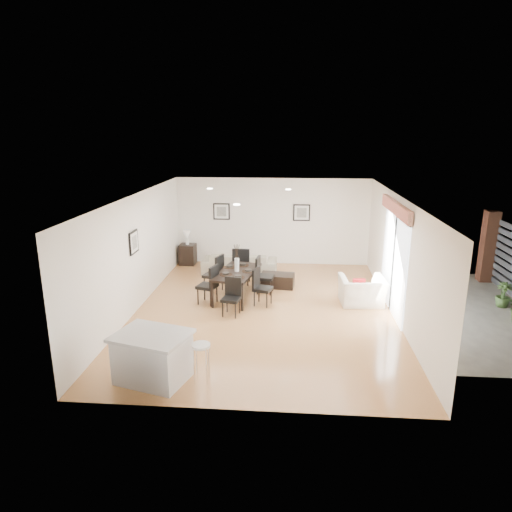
# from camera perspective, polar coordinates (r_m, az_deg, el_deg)

# --- Properties ---
(ground) EXTENTS (8.00, 8.00, 0.00)m
(ground) POSITION_cam_1_polar(r_m,az_deg,el_deg) (10.85, 1.02, -6.81)
(ground) COLOR tan
(ground) RESTS_ON ground
(wall_back) EXTENTS (6.00, 0.04, 2.70)m
(wall_back) POSITION_cam_1_polar(r_m,az_deg,el_deg) (14.30, 2.07, 4.33)
(wall_back) COLOR white
(wall_back) RESTS_ON ground
(wall_front) EXTENTS (6.00, 0.04, 2.70)m
(wall_front) POSITION_cam_1_polar(r_m,az_deg,el_deg) (6.65, -1.15, -9.08)
(wall_front) COLOR white
(wall_front) RESTS_ON ground
(wall_left) EXTENTS (0.04, 8.00, 2.70)m
(wall_left) POSITION_cam_1_polar(r_m,az_deg,el_deg) (11.01, -14.73, 0.42)
(wall_left) COLOR white
(wall_left) RESTS_ON ground
(wall_right) EXTENTS (0.04, 8.00, 2.70)m
(wall_right) POSITION_cam_1_polar(r_m,az_deg,el_deg) (10.66, 17.37, -0.27)
(wall_right) COLOR white
(wall_right) RESTS_ON ground
(ceiling) EXTENTS (6.00, 8.00, 0.02)m
(ceiling) POSITION_cam_1_polar(r_m,az_deg,el_deg) (10.14, 1.10, 7.46)
(ceiling) COLOR white
(ceiling) RESTS_ON wall_back
(sofa) EXTENTS (2.18, 0.88, 0.63)m
(sofa) POSITION_cam_1_polar(r_m,az_deg,el_deg) (13.47, -2.07, -0.90)
(sofa) COLOR #A39B84
(sofa) RESTS_ON ground
(armchair) EXTENTS (1.11, 0.99, 0.68)m
(armchair) POSITION_cam_1_polar(r_m,az_deg,el_deg) (11.39, 13.10, -4.28)
(armchair) COLOR white
(armchair) RESTS_ON ground
(courtyard_plant_b) EXTENTS (0.40, 0.40, 0.61)m
(courtyard_plant_b) POSITION_cam_1_polar(r_m,az_deg,el_deg) (12.45, 28.51, -4.29)
(courtyard_plant_b) COLOR #3C5926
(courtyard_plant_b) RESTS_ON ground
(dining_table) EXTENTS (1.15, 1.83, 0.71)m
(dining_table) POSITION_cam_1_polar(r_m,az_deg,el_deg) (11.43, -2.40, -2.25)
(dining_table) COLOR black
(dining_table) RESTS_ON ground
(dining_chair_wnear) EXTENTS (0.55, 0.55, 0.98)m
(dining_chair_wnear) POSITION_cam_1_polar(r_m,az_deg,el_deg) (11.12, -5.74, -3.32)
(dining_chair_wnear) COLOR black
(dining_chair_wnear) RESTS_ON ground
(dining_chair_wfar) EXTENTS (0.56, 0.56, 0.99)m
(dining_chair_wfar) POSITION_cam_1_polar(r_m,az_deg,el_deg) (11.91, -5.02, -1.96)
(dining_chair_wfar) COLOR black
(dining_chair_wfar) RESTS_ON ground
(dining_chair_enear) EXTENTS (0.51, 0.51, 0.91)m
(dining_chair_enear) POSITION_cam_1_polar(r_m,az_deg,el_deg) (11.03, 0.48, -3.60)
(dining_chair_enear) COLOR black
(dining_chair_enear) RESTS_ON ground
(dining_chair_efar) EXTENTS (0.48, 0.48, 0.96)m
(dining_chair_efar) POSITION_cam_1_polar(r_m,az_deg,el_deg) (11.82, 0.74, -2.14)
(dining_chair_efar) COLOR black
(dining_chair_efar) RESTS_ON ground
(dining_chair_head) EXTENTS (0.46, 0.46, 0.87)m
(dining_chair_head) POSITION_cam_1_polar(r_m,az_deg,el_deg) (10.48, -3.02, -4.79)
(dining_chair_head) COLOR black
(dining_chair_head) RESTS_ON ground
(dining_chair_foot) EXTENTS (0.48, 0.48, 1.04)m
(dining_chair_foot) POSITION_cam_1_polar(r_m,az_deg,el_deg) (12.43, -1.82, -1.03)
(dining_chair_foot) COLOR black
(dining_chair_foot) RESTS_ON ground
(vase) EXTENTS (0.85, 1.33, 0.70)m
(vase) POSITION_cam_1_polar(r_m,az_deg,el_deg) (11.33, -2.42, -0.62)
(vase) COLOR white
(vase) RESTS_ON dining_table
(coffee_table) EXTENTS (0.94, 0.62, 0.36)m
(coffee_table) POSITION_cam_1_polar(r_m,az_deg,el_deg) (12.39, 2.69, -3.05)
(coffee_table) COLOR black
(coffee_table) RESTS_ON ground
(side_table) EXTENTS (0.50, 0.50, 0.64)m
(side_table) POSITION_cam_1_polar(r_m,az_deg,el_deg) (14.56, -8.52, 0.22)
(side_table) COLOR black
(side_table) RESTS_ON ground
(table_lamp) EXTENTS (0.23, 0.23, 0.44)m
(table_lamp) POSITION_cam_1_polar(r_m,az_deg,el_deg) (14.42, -8.62, 2.55)
(table_lamp) COLOR white
(table_lamp) RESTS_ON side_table
(cushion) EXTENTS (0.30, 0.12, 0.29)m
(cushion) POSITION_cam_1_polar(r_m,az_deg,el_deg) (11.22, 12.73, -3.51)
(cushion) COLOR #B0161A
(cushion) RESTS_ON armchair
(kitchen_island) EXTENTS (1.41, 1.22, 0.84)m
(kitchen_island) POSITION_cam_1_polar(r_m,az_deg,el_deg) (8.06, -12.79, -12.16)
(kitchen_island) COLOR silver
(kitchen_island) RESTS_ON ground
(bar_stool) EXTENTS (0.31, 0.31, 0.69)m
(bar_stool) POSITION_cam_1_polar(r_m,az_deg,el_deg) (7.79, -6.88, -11.53)
(bar_stool) COLOR white
(bar_stool) RESTS_ON ground
(framed_print_back_left) EXTENTS (0.52, 0.04, 0.52)m
(framed_print_back_left) POSITION_cam_1_polar(r_m,az_deg,el_deg) (14.38, -4.33, 5.57)
(framed_print_back_left) COLOR black
(framed_print_back_left) RESTS_ON wall_back
(framed_print_back_right) EXTENTS (0.52, 0.04, 0.52)m
(framed_print_back_right) POSITION_cam_1_polar(r_m,az_deg,el_deg) (14.21, 5.73, 5.42)
(framed_print_back_right) COLOR black
(framed_print_back_right) RESTS_ON wall_back
(framed_print_left_wall) EXTENTS (0.04, 0.52, 0.52)m
(framed_print_left_wall) POSITION_cam_1_polar(r_m,az_deg,el_deg) (10.74, -15.03, 1.68)
(framed_print_left_wall) COLOR black
(framed_print_left_wall) RESTS_ON wall_left
(sliding_door) EXTENTS (0.12, 2.70, 2.57)m
(sliding_door) POSITION_cam_1_polar(r_m,az_deg,el_deg) (10.86, 16.94, 1.77)
(sliding_door) COLOR white
(sliding_door) RESTS_ON wall_right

